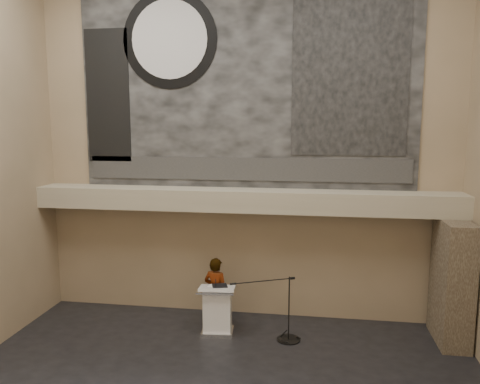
# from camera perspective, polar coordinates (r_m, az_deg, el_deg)

# --- Properties ---
(wall_back) EXTENTS (10.00, 0.02, 8.50)m
(wall_back) POSITION_cam_1_polar(r_m,az_deg,el_deg) (11.26, 0.62, 5.89)
(wall_back) COLOR #857254
(wall_back) RESTS_ON floor
(wall_front) EXTENTS (10.00, 0.02, 8.50)m
(wall_front) POSITION_cam_1_polar(r_m,az_deg,el_deg) (3.55, -17.91, -0.20)
(wall_front) COLOR #857254
(wall_front) RESTS_ON floor
(soffit) EXTENTS (10.00, 0.80, 0.50)m
(soffit) POSITION_cam_1_polar(r_m,az_deg,el_deg) (11.00, 0.32, -0.98)
(soffit) COLOR tan
(soffit) RESTS_ON wall_back
(sprinkler_left) EXTENTS (0.04, 0.04, 0.06)m
(sprinkler_left) POSITION_cam_1_polar(r_m,az_deg,el_deg) (11.35, -7.75, -2.21)
(sprinkler_left) COLOR #B2893D
(sprinkler_left) RESTS_ON soffit
(sprinkler_right) EXTENTS (0.04, 0.04, 0.06)m
(sprinkler_right) POSITION_cam_1_polar(r_m,az_deg,el_deg) (10.89, 10.22, -2.71)
(sprinkler_right) COLOR #B2893D
(sprinkler_right) RESTS_ON soffit
(banner) EXTENTS (8.00, 0.05, 5.00)m
(banner) POSITION_cam_1_polar(r_m,az_deg,el_deg) (11.26, 0.61, 13.27)
(banner) COLOR black
(banner) RESTS_ON wall_back
(banner_text_strip) EXTENTS (7.76, 0.02, 0.55)m
(banner_text_strip) POSITION_cam_1_polar(r_m,az_deg,el_deg) (11.24, 0.57, 2.81)
(banner_text_strip) COLOR #2A2A2A
(banner_text_strip) RESTS_ON banner
(banner_clock_rim) EXTENTS (2.30, 0.02, 2.30)m
(banner_clock_rim) POSITION_cam_1_polar(r_m,az_deg,el_deg) (11.74, -8.59, 17.91)
(banner_clock_rim) COLOR black
(banner_clock_rim) RESTS_ON banner
(banner_clock_face) EXTENTS (1.84, 0.02, 1.84)m
(banner_clock_face) POSITION_cam_1_polar(r_m,az_deg,el_deg) (11.72, -8.62, 17.92)
(banner_clock_face) COLOR silver
(banner_clock_face) RESTS_ON banner
(banner_building_print) EXTENTS (2.60, 0.02, 3.60)m
(banner_building_print) POSITION_cam_1_polar(r_m,az_deg,el_deg) (11.15, 13.25, 13.62)
(banner_building_print) COLOR black
(banner_building_print) RESTS_ON banner
(banner_brick_print) EXTENTS (1.10, 0.02, 3.20)m
(banner_brick_print) POSITION_cam_1_polar(r_m,az_deg,el_deg) (12.16, -15.81, 11.19)
(banner_brick_print) COLOR black
(banner_brick_print) RESTS_ON banner
(stone_pier) EXTENTS (0.60, 1.40, 2.70)m
(stone_pier) POSITION_cam_1_polar(r_m,az_deg,el_deg) (11.26, 24.43, -9.92)
(stone_pier) COLOR #423629
(stone_pier) RESTS_ON floor
(lectern) EXTENTS (0.84, 0.63, 1.14)m
(lectern) POSITION_cam_1_polar(r_m,az_deg,el_deg) (10.93, -2.76, -14.16)
(lectern) COLOR silver
(lectern) RESTS_ON floor
(binder) EXTENTS (0.39, 0.35, 0.04)m
(binder) POSITION_cam_1_polar(r_m,az_deg,el_deg) (10.73, -2.49, -11.37)
(binder) COLOR black
(binder) RESTS_ON lectern
(papers) EXTENTS (0.23, 0.30, 0.00)m
(papers) POSITION_cam_1_polar(r_m,az_deg,el_deg) (10.75, -3.41, -11.42)
(papers) COLOR white
(papers) RESTS_ON lectern
(speaker_person) EXTENTS (0.69, 0.54, 1.65)m
(speaker_person) POSITION_cam_1_polar(r_m,az_deg,el_deg) (11.22, -2.95, -12.06)
(speaker_person) COLOR white
(speaker_person) RESTS_ON floor
(mic_stand) EXTENTS (1.48, 0.82, 1.45)m
(mic_stand) POSITION_cam_1_polar(r_m,az_deg,el_deg) (10.77, 5.67, -16.46)
(mic_stand) COLOR black
(mic_stand) RESTS_ON floor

